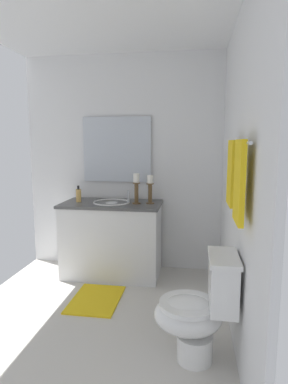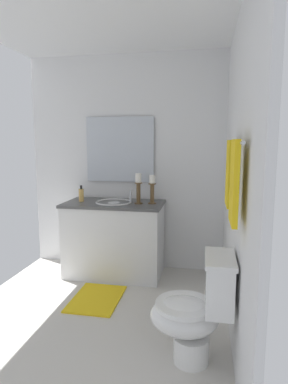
{
  "view_description": "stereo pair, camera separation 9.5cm",
  "coord_description": "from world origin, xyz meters",
  "px_view_note": "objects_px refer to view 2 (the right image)",
  "views": [
    {
      "loc": [
        2.5,
        0.82,
        1.46
      ],
      "look_at": [
        -0.26,
        0.39,
        1.04
      ],
      "focal_mm": 30.45,
      "sensor_mm": 36.0,
      "label": 1
    },
    {
      "loc": [
        2.48,
        0.91,
        1.46
      ],
      "look_at": [
        -0.26,
        0.39,
        1.04
      ],
      "focal_mm": 30.45,
      "sensor_mm": 36.0,
      "label": 2
    }
  ],
  "objects_px": {
    "toilet": "(195,311)",
    "soap_bottle": "(81,195)",
    "towel_center": "(234,182)",
    "towel_near_vanity": "(229,173)",
    "sink_basin": "(114,206)",
    "vanity_cabinet": "(114,239)",
    "candle_holder_short": "(138,188)",
    "bath_mat": "(97,299)",
    "candle_holder_tall": "(152,189)",
    "towel_bar": "(236,143)",
    "mirror": "(120,150)"
  },
  "relations": [
    {
      "from": "mirror",
      "to": "towel_near_vanity",
      "type": "xyz_separation_m",
      "value": [
        1.38,
        1.14,
        -0.13
      ]
    },
    {
      "from": "candle_holder_tall",
      "to": "bath_mat",
      "type": "relative_size",
      "value": 0.51
    },
    {
      "from": "mirror",
      "to": "towel_near_vanity",
      "type": "relative_size",
      "value": 1.77
    },
    {
      "from": "soap_bottle",
      "to": "mirror",
      "type": "bearing_deg",
      "value": 127.54
    },
    {
      "from": "vanity_cabinet",
      "to": "candle_holder_short",
      "type": "distance_m",
      "value": 0.65
    },
    {
      "from": "candle_holder_tall",
      "to": "towel_center",
      "type": "distance_m",
      "value": 1.71
    },
    {
      "from": "mirror",
      "to": "bath_mat",
      "type": "height_order",
      "value": "mirror"
    },
    {
      "from": "toilet",
      "to": "towel_near_vanity",
      "type": "relative_size",
      "value": 1.68
    },
    {
      "from": "toilet",
      "to": "towel_bar",
      "type": "xyz_separation_m",
      "value": [
        -0.03,
        0.22,
        1.1
      ]
    },
    {
      "from": "sink_basin",
      "to": "towel_bar",
      "type": "bearing_deg",
      "value": 41.43
    },
    {
      "from": "towel_near_vanity",
      "to": "candle_holder_tall",
      "type": "bearing_deg",
      "value": -147.3
    },
    {
      "from": "mirror",
      "to": "towel_bar",
      "type": "bearing_deg",
      "value": 36.04
    },
    {
      "from": "candle_holder_short",
      "to": "bath_mat",
      "type": "relative_size",
      "value": 0.54
    },
    {
      "from": "soap_bottle",
      "to": "towel_near_vanity",
      "type": "relative_size",
      "value": 0.4
    },
    {
      "from": "vanity_cabinet",
      "to": "bath_mat",
      "type": "relative_size",
      "value": 1.81
    },
    {
      "from": "toilet",
      "to": "soap_bottle",
      "type": "bearing_deg",
      "value": -135.7
    },
    {
      "from": "toilet",
      "to": "candle_holder_tall",
      "type": "bearing_deg",
      "value": -159.41
    },
    {
      "from": "vanity_cabinet",
      "to": "toilet",
      "type": "height_order",
      "value": "vanity_cabinet"
    },
    {
      "from": "soap_bottle",
      "to": "toilet",
      "type": "bearing_deg",
      "value": 44.3
    },
    {
      "from": "vanity_cabinet",
      "to": "towel_near_vanity",
      "type": "distance_m",
      "value": 1.79
    },
    {
      "from": "soap_bottle",
      "to": "toilet",
      "type": "xyz_separation_m",
      "value": [
        1.34,
        1.31,
        -0.53
      ]
    },
    {
      "from": "toilet",
      "to": "towel_near_vanity",
      "type": "xyz_separation_m",
      "value": [
        -0.25,
        0.2,
        0.89
      ]
    },
    {
      "from": "candle_holder_tall",
      "to": "vanity_cabinet",
      "type": "bearing_deg",
      "value": -88.02
    },
    {
      "from": "towel_bar",
      "to": "bath_mat",
      "type": "distance_m",
      "value": 1.98
    },
    {
      "from": "candle_holder_tall",
      "to": "towel_near_vanity",
      "type": "relative_size",
      "value": 0.68
    },
    {
      "from": "candle_holder_tall",
      "to": "bath_mat",
      "type": "height_order",
      "value": "candle_holder_tall"
    },
    {
      "from": "toilet",
      "to": "vanity_cabinet",
      "type": "bearing_deg",
      "value": -145.2
    },
    {
      "from": "candle_holder_short",
      "to": "toilet",
      "type": "xyz_separation_m",
      "value": [
        1.33,
        0.65,
        -0.63
      ]
    },
    {
      "from": "towel_center",
      "to": "bath_mat",
      "type": "bearing_deg",
      "value": -128.15
    },
    {
      "from": "towel_center",
      "to": "towel_near_vanity",
      "type": "bearing_deg",
      "value": 180.0
    },
    {
      "from": "sink_basin",
      "to": "towel_center",
      "type": "relative_size",
      "value": 0.86
    },
    {
      "from": "mirror",
      "to": "towel_center",
      "type": "distance_m",
      "value": 2.13
    },
    {
      "from": "towel_center",
      "to": "bath_mat",
      "type": "height_order",
      "value": "towel_center"
    },
    {
      "from": "mirror",
      "to": "toilet",
      "type": "xyz_separation_m",
      "value": [
        1.62,
        0.93,
        -1.02
      ]
    },
    {
      "from": "mirror",
      "to": "candle_holder_short",
      "type": "distance_m",
      "value": 0.57
    },
    {
      "from": "candle_holder_tall",
      "to": "towel_near_vanity",
      "type": "xyz_separation_m",
      "value": [
        1.11,
        0.71,
        0.28
      ]
    },
    {
      "from": "mirror",
      "to": "toilet",
      "type": "bearing_deg",
      "value": 29.9
    },
    {
      "from": "vanity_cabinet",
      "to": "soap_bottle",
      "type": "relative_size",
      "value": 6.03
    },
    {
      "from": "sink_basin",
      "to": "mirror",
      "type": "height_order",
      "value": "mirror"
    },
    {
      "from": "candle_holder_tall",
      "to": "soap_bottle",
      "type": "distance_m",
      "value": 0.8
    },
    {
      "from": "mirror",
      "to": "candle_holder_short",
      "type": "height_order",
      "value": "mirror"
    },
    {
      "from": "towel_bar",
      "to": "sink_basin",
      "type": "bearing_deg",
      "value": -138.57
    },
    {
      "from": "vanity_cabinet",
      "to": "towel_center",
      "type": "bearing_deg",
      "value": 36.84
    },
    {
      "from": "sink_basin",
      "to": "toilet",
      "type": "height_order",
      "value": "sink_basin"
    },
    {
      "from": "bath_mat",
      "to": "towel_near_vanity",
      "type": "bearing_deg",
      "value": 67.42
    },
    {
      "from": "candle_holder_short",
      "to": "towel_near_vanity",
      "type": "relative_size",
      "value": 0.72
    },
    {
      "from": "mirror",
      "to": "towel_near_vanity",
      "type": "distance_m",
      "value": 1.79
    },
    {
      "from": "towel_near_vanity",
      "to": "towel_bar",
      "type": "bearing_deg",
      "value": 4.89
    },
    {
      "from": "sink_basin",
      "to": "towel_center",
      "type": "bearing_deg",
      "value": 36.82
    },
    {
      "from": "vanity_cabinet",
      "to": "towel_center",
      "type": "height_order",
      "value": "towel_center"
    }
  ]
}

